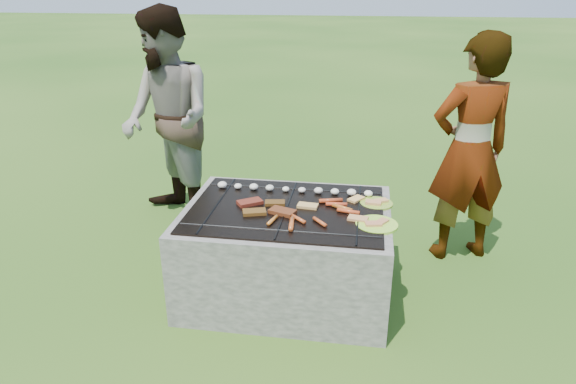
% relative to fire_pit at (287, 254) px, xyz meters
% --- Properties ---
extents(lawn, '(60.00, 60.00, 0.00)m').
position_rel_fire_pit_xyz_m(lawn, '(0.00, 0.00, -0.28)').
color(lawn, '#204912').
rests_on(lawn, ground).
extents(fire_pit, '(1.30, 1.00, 0.62)m').
position_rel_fire_pit_xyz_m(fire_pit, '(0.00, 0.00, 0.00)').
color(fire_pit, '#A39B90').
rests_on(fire_pit, ground).
extents(mushrooms, '(1.06, 0.06, 0.04)m').
position_rel_fire_pit_xyz_m(mushrooms, '(0.01, 0.27, 0.35)').
color(mushrooms, silver).
rests_on(mushrooms, fire_pit).
extents(pork_slabs, '(0.41, 0.28, 0.02)m').
position_rel_fire_pit_xyz_m(pork_slabs, '(-0.13, -0.04, 0.34)').
color(pork_slabs, '#9E2E1C').
rests_on(pork_slabs, fire_pit).
extents(sausages, '(0.54, 0.49, 0.03)m').
position_rel_fire_pit_xyz_m(sausages, '(0.22, -0.06, 0.34)').
color(sausages, '#BD521F').
rests_on(sausages, fire_pit).
extents(bread_on_grate, '(0.45, 0.41, 0.02)m').
position_rel_fire_pit_xyz_m(bread_on_grate, '(0.31, 0.03, 0.34)').
color(bread_on_grate, '#E9BF77').
rests_on(bread_on_grate, fire_pit).
extents(plate_far, '(0.28, 0.28, 0.03)m').
position_rel_fire_pit_xyz_m(plate_far, '(0.56, 0.17, 0.33)').
color(plate_far, gold).
rests_on(plate_far, fire_pit).
extents(plate_near, '(0.30, 0.30, 0.03)m').
position_rel_fire_pit_xyz_m(plate_near, '(0.56, -0.15, 0.33)').
color(plate_near, '#D9FD3C').
rests_on(plate_near, fire_pit).
extents(cook, '(0.70, 0.57, 1.65)m').
position_rel_fire_pit_xyz_m(cook, '(1.20, 0.70, 0.54)').
color(cook, gray).
rests_on(cook, ground).
extents(bystander, '(1.09, 1.09, 1.78)m').
position_rel_fire_pit_xyz_m(bystander, '(-1.14, 0.97, 0.61)').
color(bystander, gray).
rests_on(bystander, ground).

